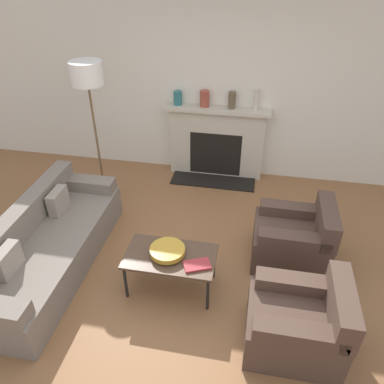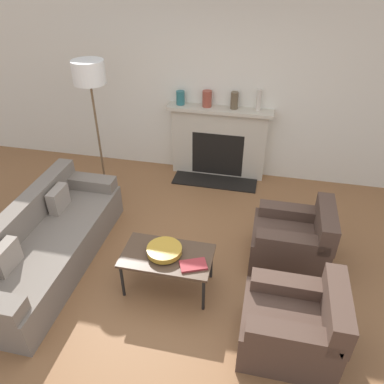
# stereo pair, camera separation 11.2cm
# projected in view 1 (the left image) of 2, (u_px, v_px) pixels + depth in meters

# --- Properties ---
(ground_plane) EXTENTS (18.00, 18.00, 0.00)m
(ground_plane) POSITION_uv_depth(u_px,v_px,m) (186.00, 282.00, 4.12)
(ground_plane) COLOR brown
(wall_back) EXTENTS (18.00, 0.06, 2.90)m
(wall_back) POSITION_uv_depth(u_px,v_px,m) (220.00, 82.00, 5.39)
(wall_back) COLOR silver
(wall_back) RESTS_ON ground_plane
(fireplace) EXTENTS (1.56, 0.59, 1.11)m
(fireplace) POSITION_uv_depth(u_px,v_px,m) (216.00, 143.00, 5.78)
(fireplace) COLOR beige
(fireplace) RESTS_ON ground_plane
(couch) EXTENTS (0.82, 2.27, 0.74)m
(couch) POSITION_uv_depth(u_px,v_px,m) (47.00, 247.00, 4.18)
(couch) COLOR slate
(couch) RESTS_ON ground_plane
(armchair_near) EXTENTS (0.85, 0.72, 0.77)m
(armchair_near) POSITION_uv_depth(u_px,v_px,m) (299.00, 323.00, 3.33)
(armchair_near) COLOR #4C382D
(armchair_near) RESTS_ON ground_plane
(armchair_far) EXTENTS (0.85, 0.72, 0.77)m
(armchair_far) POSITION_uv_depth(u_px,v_px,m) (294.00, 239.00, 4.27)
(armchair_far) COLOR #4C382D
(armchair_far) RESTS_ON ground_plane
(coffee_table) EXTENTS (0.93, 0.53, 0.45)m
(coffee_table) POSITION_uv_depth(u_px,v_px,m) (170.00, 258.00, 3.85)
(coffee_table) COLOR #4C3828
(coffee_table) RESTS_ON ground_plane
(bowl) EXTENTS (0.36, 0.36, 0.08)m
(bowl) POSITION_uv_depth(u_px,v_px,m) (167.00, 251.00, 3.82)
(bowl) COLOR #BC8E2D
(bowl) RESTS_ON coffee_table
(book) EXTENTS (0.30, 0.25, 0.02)m
(book) POSITION_uv_depth(u_px,v_px,m) (197.00, 265.00, 3.70)
(book) COLOR #9E2D33
(book) RESTS_ON coffee_table
(floor_lamp) EXTENTS (0.41, 0.41, 1.92)m
(floor_lamp) POSITION_uv_depth(u_px,v_px,m) (88.00, 83.00, 4.70)
(floor_lamp) COLOR brown
(floor_lamp) RESTS_ON ground_plane
(mantel_vase_left) EXTENTS (0.12, 0.12, 0.20)m
(mantel_vase_left) POSITION_uv_depth(u_px,v_px,m) (178.00, 98.00, 5.51)
(mantel_vase_left) COLOR #28666B
(mantel_vase_left) RESTS_ON fireplace
(mantel_vase_center_left) EXTENTS (0.14, 0.14, 0.24)m
(mantel_vase_center_left) POSITION_uv_depth(u_px,v_px,m) (205.00, 99.00, 5.44)
(mantel_vase_center_left) COLOR brown
(mantel_vase_center_left) RESTS_ON fireplace
(mantel_vase_center_right) EXTENTS (0.11, 0.11, 0.24)m
(mantel_vase_center_right) POSITION_uv_depth(u_px,v_px,m) (232.00, 100.00, 5.37)
(mantel_vase_center_right) COLOR brown
(mantel_vase_center_right) RESTS_ON fireplace
(mantel_vase_right) EXTENTS (0.07, 0.07, 0.31)m
(mantel_vase_right) POSITION_uv_depth(u_px,v_px,m) (256.00, 99.00, 5.30)
(mantel_vase_right) COLOR beige
(mantel_vase_right) RESTS_ON fireplace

